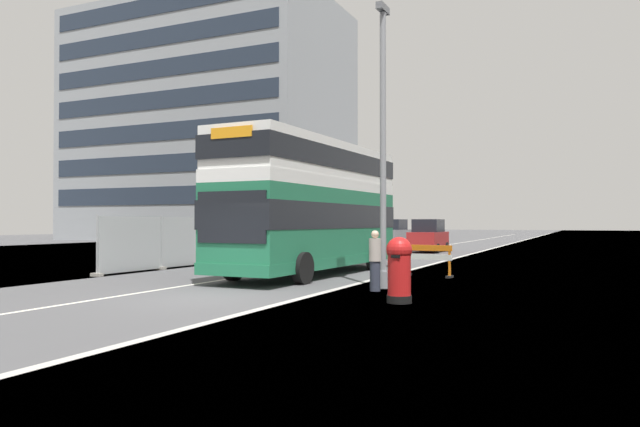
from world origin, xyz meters
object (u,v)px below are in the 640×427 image
at_px(lamppost_foreground, 383,154).
at_px(red_pillar_postbox, 399,267).
at_px(double_decker_bus, 313,205).
at_px(car_oncoming_near, 428,237).
at_px(pedestrian_at_kerb, 375,261).
at_px(roadworks_barrier, 428,257).
at_px(car_receding_mid, 393,234).

height_order(lamppost_foreground, red_pillar_postbox, lamppost_foreground).
bearing_deg(red_pillar_postbox, double_decker_bus, 130.64).
distance_m(car_oncoming_near, pedestrian_at_kerb, 22.05).
relative_size(red_pillar_postbox, roadworks_barrier, 0.91).
height_order(double_decker_bus, car_oncoming_near, double_decker_bus).
bearing_deg(pedestrian_at_kerb, red_pillar_postbox, -56.73).
relative_size(car_receding_mid, pedestrian_at_kerb, 2.56).
xyz_separation_m(roadworks_barrier, car_receding_mid, (-8.72, 23.17, 0.29)).
xyz_separation_m(double_decker_bus, roadworks_barrier, (4.09, 0.86, -1.86)).
height_order(red_pillar_postbox, pedestrian_at_kerb, pedestrian_at_kerb).
bearing_deg(car_oncoming_near, pedestrian_at_kerb, -79.35).
relative_size(roadworks_barrier, pedestrian_at_kerb, 1.02).
xyz_separation_m(lamppost_foreground, car_oncoming_near, (-4.06, 20.92, -2.92)).
xyz_separation_m(double_decker_bus, red_pillar_postbox, (5.16, -6.01, -1.70)).
relative_size(red_pillar_postbox, car_oncoming_near, 0.39).
bearing_deg(roadworks_barrier, car_receding_mid, 110.62).
relative_size(car_oncoming_near, pedestrian_at_kerb, 2.36).
distance_m(red_pillar_postbox, car_receding_mid, 31.59).
bearing_deg(double_decker_bus, lamppost_foreground, -40.37).
bearing_deg(pedestrian_at_kerb, car_oncoming_near, 100.65).
distance_m(double_decker_bus, car_receding_mid, 24.52).
xyz_separation_m(lamppost_foreground, pedestrian_at_kerb, (0.02, -0.75, -3.05)).
distance_m(roadworks_barrier, car_oncoming_near, 17.36).
bearing_deg(pedestrian_at_kerb, roadworks_barrier, 86.99).
bearing_deg(pedestrian_at_kerb, double_decker_bus, 133.84).
height_order(roadworks_barrier, car_oncoming_near, car_oncoming_near).
height_order(lamppost_foreground, car_oncoming_near, lamppost_foreground).
xyz_separation_m(double_decker_bus, lamppost_foreground, (3.82, -3.25, 1.33)).
height_order(car_receding_mid, pedestrian_at_kerb, car_receding_mid).
bearing_deg(pedestrian_at_kerb, lamppost_foreground, 91.19).
distance_m(double_decker_bus, red_pillar_postbox, 8.10).
relative_size(lamppost_foreground, red_pillar_postbox, 5.26).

